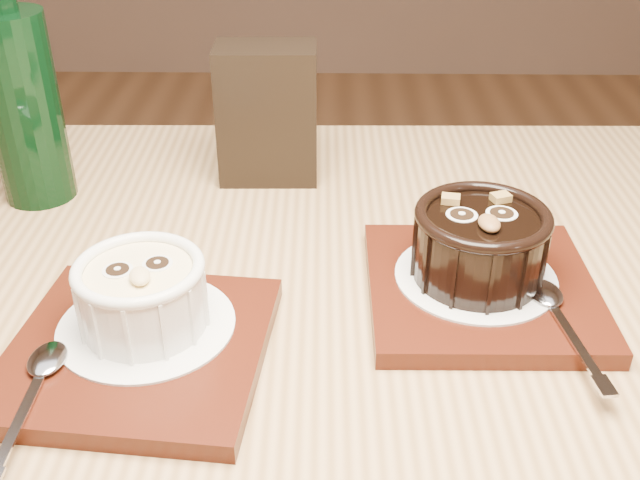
{
  "coord_description": "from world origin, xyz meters",
  "views": [
    {
      "loc": [
        0.23,
        -0.75,
        1.11
      ],
      "look_at": [
        0.22,
        -0.27,
        0.81
      ],
      "focal_mm": 42.0,
      "sensor_mm": 36.0,
      "label": 1
    }
  ],
  "objects_px": {
    "tray_right": "(481,289)",
    "green_bottle": "(22,101)",
    "tray_left": "(139,350)",
    "ramekin_white": "(142,292)",
    "table": "(291,417)",
    "condiment_stand": "(267,114)",
    "ramekin_dark": "(480,241)"
  },
  "relations": [
    {
      "from": "ramekin_white",
      "to": "condiment_stand",
      "type": "height_order",
      "value": "condiment_stand"
    },
    {
      "from": "ramekin_white",
      "to": "ramekin_dark",
      "type": "bearing_deg",
      "value": -3.59
    },
    {
      "from": "condiment_stand",
      "to": "green_bottle",
      "type": "relative_size",
      "value": 0.54
    },
    {
      "from": "tray_left",
      "to": "tray_right",
      "type": "height_order",
      "value": "same"
    },
    {
      "from": "tray_left",
      "to": "green_bottle",
      "type": "relative_size",
      "value": 0.7
    },
    {
      "from": "table",
      "to": "ramekin_white",
      "type": "height_order",
      "value": "ramekin_white"
    },
    {
      "from": "tray_left",
      "to": "condiment_stand",
      "type": "bearing_deg",
      "value": 76.33
    },
    {
      "from": "green_bottle",
      "to": "ramekin_dark",
      "type": "bearing_deg",
      "value": -21.77
    },
    {
      "from": "ramekin_white",
      "to": "tray_left",
      "type": "bearing_deg",
      "value": -117.84
    },
    {
      "from": "tray_right",
      "to": "green_bottle",
      "type": "distance_m",
      "value": 0.46
    },
    {
      "from": "tray_left",
      "to": "tray_right",
      "type": "bearing_deg",
      "value": 17.25
    },
    {
      "from": "ramekin_dark",
      "to": "green_bottle",
      "type": "relative_size",
      "value": 0.41
    },
    {
      "from": "ramekin_white",
      "to": "table",
      "type": "bearing_deg",
      "value": -9.6
    },
    {
      "from": "ramekin_white",
      "to": "green_bottle",
      "type": "distance_m",
      "value": 0.29
    },
    {
      "from": "tray_right",
      "to": "green_bottle",
      "type": "bearing_deg",
      "value": 157.77
    },
    {
      "from": "tray_right",
      "to": "condiment_stand",
      "type": "bearing_deg",
      "value": 130.87
    },
    {
      "from": "table",
      "to": "tray_right",
      "type": "height_order",
      "value": "tray_right"
    },
    {
      "from": "tray_right",
      "to": "ramekin_dark",
      "type": "bearing_deg",
      "value": 128.23
    },
    {
      "from": "tray_left",
      "to": "ramekin_white",
      "type": "distance_m",
      "value": 0.04
    },
    {
      "from": "table",
      "to": "condiment_stand",
      "type": "relative_size",
      "value": 8.65
    },
    {
      "from": "table",
      "to": "ramekin_dark",
      "type": "xyz_separation_m",
      "value": [
        0.15,
        0.05,
        0.14
      ]
    },
    {
      "from": "condiment_stand",
      "to": "tray_right",
      "type": "bearing_deg",
      "value": -49.13
    },
    {
      "from": "tray_left",
      "to": "table",
      "type": "bearing_deg",
      "value": 18.07
    },
    {
      "from": "tray_left",
      "to": "green_bottle",
      "type": "distance_m",
      "value": 0.31
    },
    {
      "from": "ramekin_dark",
      "to": "condiment_stand",
      "type": "relative_size",
      "value": 0.76
    },
    {
      "from": "ramekin_dark",
      "to": "condiment_stand",
      "type": "distance_m",
      "value": 0.28
    },
    {
      "from": "tray_left",
      "to": "ramekin_white",
      "type": "xyz_separation_m",
      "value": [
        0.0,
        0.02,
        0.04
      ]
    },
    {
      "from": "condiment_stand",
      "to": "green_bottle",
      "type": "height_order",
      "value": "green_bottle"
    },
    {
      "from": "tray_right",
      "to": "green_bottle",
      "type": "relative_size",
      "value": 0.7
    },
    {
      "from": "ramekin_white",
      "to": "tray_right",
      "type": "relative_size",
      "value": 0.52
    },
    {
      "from": "ramekin_white",
      "to": "tray_right",
      "type": "height_order",
      "value": "ramekin_white"
    },
    {
      "from": "table",
      "to": "ramekin_dark",
      "type": "distance_m",
      "value": 0.21
    }
  ]
}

